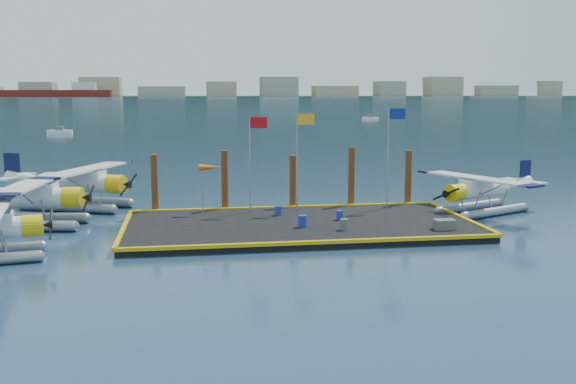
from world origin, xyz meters
The scene contains 21 objects.
ground centered at (0.00, 0.00, 0.00)m, with size 4000.00×4000.00×0.00m, color #18294A.
dock centered at (0.00, 0.00, 0.20)m, with size 20.00×10.00×0.40m, color black.
dock_bumpers centered at (0.00, 0.00, 0.49)m, with size 20.25×10.25×0.18m, color #BE960B, non-canonical shape.
far_backdrop centered at (239.91, 1737.52, 9.45)m, with size 3050.00×2050.00×810.00m.
seaplane_b centered at (-15.69, 3.02, 1.61)m, with size 9.47×10.43×3.69m.
seaplane_c centered at (-13.60, 8.75, 1.63)m, with size 9.74×10.28×3.73m.
seaplane_d centered at (12.50, 2.88, 1.43)m, with size 8.53×8.95×3.28m.
drum_0 centered at (-0.91, 2.40, 0.70)m, with size 0.42×0.42×0.60m, color navy.
drum_1 centered at (2.09, -2.37, 0.71)m, with size 0.44×0.44×0.62m, color #505054.
drum_2 centered at (2.51, 0.40, 0.68)m, with size 0.40×0.40×0.56m, color navy.
drum_3 centered at (-0.05, -1.27, 0.74)m, with size 0.48×0.48×0.68m, color navy.
crate centered at (7.64, -3.07, 0.68)m, with size 1.11×0.74×0.56m, color #505054.
flagpole_red centered at (-2.29, 3.80, 4.40)m, with size 1.14×0.08×6.00m.
flagpole_yellow centered at (0.70, 3.80, 4.51)m, with size 1.14×0.08×6.20m.
flagpole_blue centered at (6.70, 3.80, 4.69)m, with size 1.14×0.08×6.50m.
windsock centered at (-5.03, 3.80, 3.23)m, with size 1.40×0.44×3.12m.
piling_0 centered at (-8.50, 5.40, 2.00)m, with size 0.44×0.44×4.00m, color #402512.
piling_1 centered at (-4.00, 5.40, 2.10)m, with size 0.44×0.44×4.20m, color #402512.
piling_2 centered at (0.50, 5.40, 1.90)m, with size 0.44×0.44×3.80m, color #402512.
piling_3 centered at (4.50, 5.40, 2.15)m, with size 0.44×0.44×4.30m, color #402512.
piling_4 centered at (8.50, 5.40, 2.00)m, with size 0.44×0.44×4.00m, color #402512.
Camera 1 is at (-6.38, -36.15, 8.02)m, focal length 40.00 mm.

